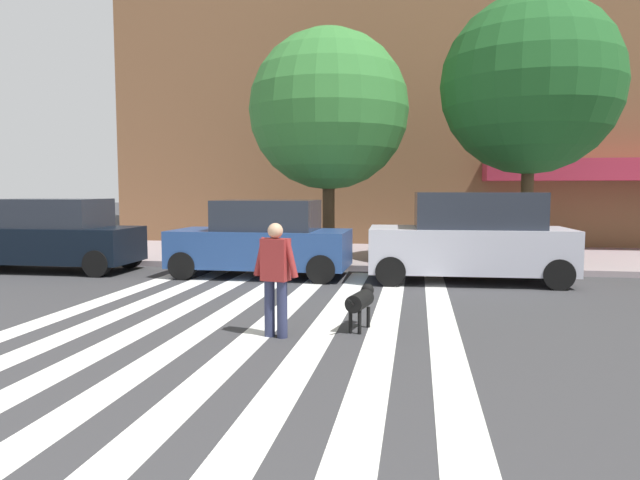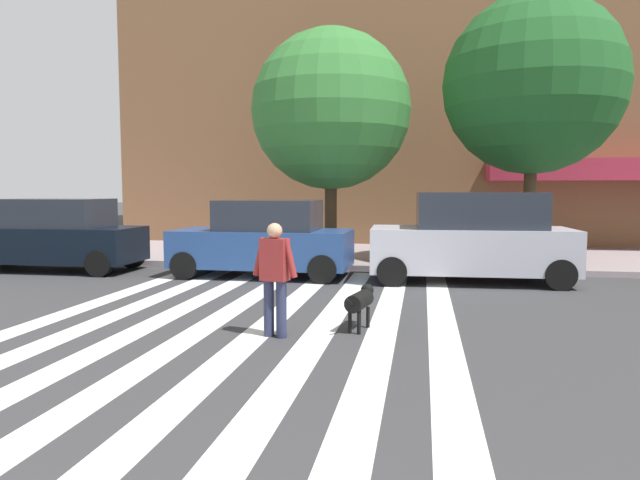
{
  "view_description": "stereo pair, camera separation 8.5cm",
  "coord_description": "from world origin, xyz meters",
  "px_view_note": "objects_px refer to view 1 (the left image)",
  "views": [
    {
      "loc": [
        1.79,
        -0.52,
        2.11
      ],
      "look_at": [
        0.23,
        8.71,
        1.29
      ],
      "focal_mm": 32.32,
      "sensor_mm": 36.0,
      "label": 1
    },
    {
      "loc": [
        1.87,
        -0.51,
        2.11
      ],
      "look_at": [
        0.23,
        8.71,
        1.29
      ],
      "focal_mm": 32.32,
      "sensor_mm": 36.0,
      "label": 2
    }
  ],
  "objects_px": {
    "parked_car_near_curb": "(48,236)",
    "dog_on_leash": "(361,301)",
    "street_tree_middle": "(530,86)",
    "parked_car_behind_first": "(262,240)",
    "street_tree_nearest": "(329,110)",
    "pedestrian_dog_walker": "(276,273)",
    "parked_car_third_in_line": "(471,238)"
  },
  "relations": [
    {
      "from": "street_tree_nearest",
      "to": "street_tree_middle",
      "type": "bearing_deg",
      "value": -0.98
    },
    {
      "from": "street_tree_middle",
      "to": "parked_car_behind_first",
      "type": "bearing_deg",
      "value": -161.02
    },
    {
      "from": "parked_car_behind_first",
      "to": "street_tree_middle",
      "type": "height_order",
      "value": "street_tree_middle"
    },
    {
      "from": "parked_car_third_in_line",
      "to": "street_tree_nearest",
      "type": "height_order",
      "value": "street_tree_nearest"
    },
    {
      "from": "street_tree_middle",
      "to": "pedestrian_dog_walker",
      "type": "bearing_deg",
      "value": -121.44
    },
    {
      "from": "parked_car_near_curb",
      "to": "street_tree_middle",
      "type": "xyz_separation_m",
      "value": [
        12.26,
        2.24,
        3.86
      ]
    },
    {
      "from": "street_tree_nearest",
      "to": "pedestrian_dog_walker",
      "type": "distance_m",
      "value": 8.61
    },
    {
      "from": "pedestrian_dog_walker",
      "to": "parked_car_third_in_line",
      "type": "bearing_deg",
      "value": 60.33
    },
    {
      "from": "parked_car_behind_first",
      "to": "street_tree_nearest",
      "type": "height_order",
      "value": "street_tree_nearest"
    },
    {
      "from": "parked_car_third_in_line",
      "to": "street_tree_middle",
      "type": "relative_size",
      "value": 0.66
    },
    {
      "from": "parked_car_near_curb",
      "to": "dog_on_leash",
      "type": "bearing_deg",
      "value": -29.83
    },
    {
      "from": "parked_car_third_in_line",
      "to": "street_tree_middle",
      "type": "xyz_separation_m",
      "value": [
        1.6,
        2.24,
        3.77
      ]
    },
    {
      "from": "street_tree_nearest",
      "to": "parked_car_near_curb",
      "type": "bearing_deg",
      "value": -161.64
    },
    {
      "from": "dog_on_leash",
      "to": "street_tree_nearest",
      "type": "bearing_deg",
      "value": 102.51
    },
    {
      "from": "parked_car_near_curb",
      "to": "street_tree_nearest",
      "type": "bearing_deg",
      "value": 18.36
    },
    {
      "from": "parked_car_near_curb",
      "to": "parked_car_third_in_line",
      "type": "height_order",
      "value": "parked_car_third_in_line"
    },
    {
      "from": "street_tree_middle",
      "to": "dog_on_leash",
      "type": "xyz_separation_m",
      "value": [
        -3.63,
        -7.19,
        -4.33
      ]
    },
    {
      "from": "parked_car_near_curb",
      "to": "dog_on_leash",
      "type": "height_order",
      "value": "parked_car_near_curb"
    },
    {
      "from": "pedestrian_dog_walker",
      "to": "dog_on_leash",
      "type": "height_order",
      "value": "pedestrian_dog_walker"
    },
    {
      "from": "parked_car_behind_first",
      "to": "dog_on_leash",
      "type": "height_order",
      "value": "parked_car_behind_first"
    },
    {
      "from": "street_tree_nearest",
      "to": "street_tree_middle",
      "type": "distance_m",
      "value": 5.27
    },
    {
      "from": "pedestrian_dog_walker",
      "to": "street_tree_nearest",
      "type": "bearing_deg",
      "value": 93.31
    },
    {
      "from": "dog_on_leash",
      "to": "parked_car_near_curb",
      "type": "bearing_deg",
      "value": 150.17
    },
    {
      "from": "parked_car_third_in_line",
      "to": "parked_car_behind_first",
      "type": "bearing_deg",
      "value": -179.97
    },
    {
      "from": "parked_car_near_curb",
      "to": "street_tree_nearest",
      "type": "height_order",
      "value": "street_tree_nearest"
    },
    {
      "from": "street_tree_nearest",
      "to": "pedestrian_dog_walker",
      "type": "relative_size",
      "value": 3.85
    },
    {
      "from": "parked_car_behind_first",
      "to": "street_tree_nearest",
      "type": "xyz_separation_m",
      "value": [
        1.27,
        2.33,
        3.38
      ]
    },
    {
      "from": "parked_car_near_curb",
      "to": "parked_car_behind_first",
      "type": "height_order",
      "value": "parked_car_near_curb"
    },
    {
      "from": "parked_car_behind_first",
      "to": "street_tree_middle",
      "type": "xyz_separation_m",
      "value": [
        6.51,
        2.24,
        3.87
      ]
    },
    {
      "from": "parked_car_near_curb",
      "to": "parked_car_behind_first",
      "type": "xyz_separation_m",
      "value": [
        5.75,
        -0.0,
        -0.01
      ]
    },
    {
      "from": "pedestrian_dog_walker",
      "to": "dog_on_leash",
      "type": "distance_m",
      "value": 1.41
    },
    {
      "from": "street_tree_nearest",
      "to": "pedestrian_dog_walker",
      "type": "xyz_separation_m",
      "value": [
        0.46,
        -7.92,
        -3.35
      ]
    }
  ]
}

